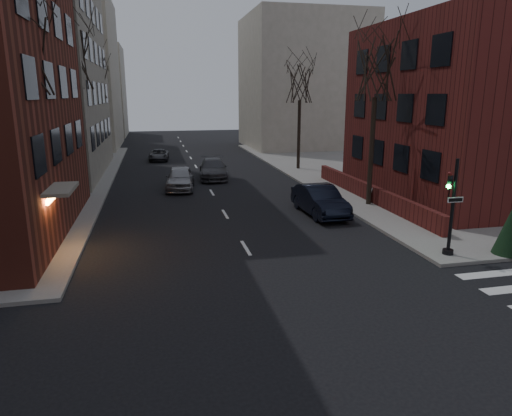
{
  "coord_description": "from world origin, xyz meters",
  "views": [
    {
      "loc": [
        -3.73,
        -6.82,
        6.64
      ],
      "look_at": [
        0.3,
        11.25,
        2.0
      ],
      "focal_mm": 32.0,
      "sensor_mm": 36.0,
      "label": 1
    }
  ],
  "objects_px": {
    "car_lane_silver": "(180,178)",
    "sandwich_board": "(373,194)",
    "tree_left_b": "(69,58)",
    "tree_right_b": "(300,83)",
    "streetlamp_near": "(76,136)",
    "streetlamp_far": "(107,118)",
    "car_lane_gray": "(213,169)",
    "tree_right_a": "(377,69)",
    "traffic_signal": "(451,213)",
    "car_lane_far": "(159,155)",
    "evergreen_shrub": "(510,230)",
    "tree_left_a": "(19,47)",
    "parked_sedan": "(320,200)",
    "tree_left_c": "(96,79)"
  },
  "relations": [
    {
      "from": "sandwich_board",
      "to": "tree_right_b",
      "type": "bearing_deg",
      "value": 113.48
    },
    {
      "from": "tree_left_c",
      "to": "traffic_signal",
      "type": "bearing_deg",
      "value": -61.64
    },
    {
      "from": "car_lane_silver",
      "to": "sandwich_board",
      "type": "xyz_separation_m",
      "value": [
        11.34,
        -7.2,
        -0.18
      ]
    },
    {
      "from": "car_lane_gray",
      "to": "tree_right_b",
      "type": "bearing_deg",
      "value": 23.21
    },
    {
      "from": "streetlamp_near",
      "to": "car_lane_gray",
      "type": "height_order",
      "value": "streetlamp_near"
    },
    {
      "from": "car_lane_far",
      "to": "evergreen_shrub",
      "type": "distance_m",
      "value": 35.15
    },
    {
      "from": "tree_left_b",
      "to": "parked_sedan",
      "type": "relative_size",
      "value": 2.15
    },
    {
      "from": "tree_left_b",
      "to": "tree_left_c",
      "type": "xyz_separation_m",
      "value": [
        0.0,
        14.0,
        -0.88
      ]
    },
    {
      "from": "tree_right_a",
      "to": "evergreen_shrub",
      "type": "height_order",
      "value": "tree_right_a"
    },
    {
      "from": "tree_right_a",
      "to": "parked_sedan",
      "type": "distance_m",
      "value": 8.13
    },
    {
      "from": "tree_left_a",
      "to": "streetlamp_near",
      "type": "height_order",
      "value": "tree_left_a"
    },
    {
      "from": "tree_left_a",
      "to": "tree_right_a",
      "type": "relative_size",
      "value": 1.06
    },
    {
      "from": "tree_left_c",
      "to": "tree_right_b",
      "type": "height_order",
      "value": "tree_left_c"
    },
    {
      "from": "traffic_signal",
      "to": "car_lane_far",
      "type": "height_order",
      "value": "traffic_signal"
    },
    {
      "from": "tree_left_b",
      "to": "tree_right_b",
      "type": "height_order",
      "value": "tree_left_b"
    },
    {
      "from": "tree_right_b",
      "to": "sandwich_board",
      "type": "distance_m",
      "value": 15.26
    },
    {
      "from": "tree_left_c",
      "to": "evergreen_shrub",
      "type": "relative_size",
      "value": 4.77
    },
    {
      "from": "tree_right_b",
      "to": "evergreen_shrub",
      "type": "height_order",
      "value": "tree_right_b"
    },
    {
      "from": "parked_sedan",
      "to": "sandwich_board",
      "type": "xyz_separation_m",
      "value": [
        4.08,
        1.64,
        -0.2
      ]
    },
    {
      "from": "tree_right_a",
      "to": "car_lane_gray",
      "type": "height_order",
      "value": "tree_right_a"
    },
    {
      "from": "car_lane_silver",
      "to": "tree_left_c",
      "type": "bearing_deg",
      "value": 121.71
    },
    {
      "from": "car_lane_gray",
      "to": "evergreen_shrub",
      "type": "relative_size",
      "value": 2.62
    },
    {
      "from": "parked_sedan",
      "to": "evergreen_shrub",
      "type": "relative_size",
      "value": 2.46
    },
    {
      "from": "parked_sedan",
      "to": "tree_left_b",
      "type": "bearing_deg",
      "value": 144.27
    },
    {
      "from": "streetlamp_near",
      "to": "streetlamp_far",
      "type": "bearing_deg",
      "value": 90.0
    },
    {
      "from": "streetlamp_near",
      "to": "car_lane_silver",
      "type": "bearing_deg",
      "value": 30.58
    },
    {
      "from": "streetlamp_near",
      "to": "car_lane_silver",
      "type": "xyz_separation_m",
      "value": [
        6.15,
        3.64,
        -3.43
      ]
    },
    {
      "from": "tree_left_a",
      "to": "tree_right_b",
      "type": "distance_m",
      "value": 25.19
    },
    {
      "from": "tree_left_b",
      "to": "car_lane_silver",
      "type": "xyz_separation_m",
      "value": [
        6.75,
        -0.36,
        -8.1
      ]
    },
    {
      "from": "streetlamp_far",
      "to": "evergreen_shrub",
      "type": "bearing_deg",
      "value": -60.89
    },
    {
      "from": "streetlamp_near",
      "to": "sandwich_board",
      "type": "bearing_deg",
      "value": -11.53
    },
    {
      "from": "tree_right_a",
      "to": "streetlamp_far",
      "type": "relative_size",
      "value": 1.55
    },
    {
      "from": "tree_right_a",
      "to": "car_lane_silver",
      "type": "height_order",
      "value": "tree_right_a"
    },
    {
      "from": "streetlamp_far",
      "to": "car_lane_silver",
      "type": "xyz_separation_m",
      "value": [
        6.15,
        -16.36,
        -3.43
      ]
    },
    {
      "from": "car_lane_gray",
      "to": "tree_left_b",
      "type": "bearing_deg",
      "value": -154.84
    },
    {
      "from": "traffic_signal",
      "to": "tree_right_a",
      "type": "bearing_deg",
      "value": 84.53
    },
    {
      "from": "tree_left_b",
      "to": "tree_right_a",
      "type": "relative_size",
      "value": 1.11
    },
    {
      "from": "tree_left_a",
      "to": "car_lane_silver",
      "type": "xyz_separation_m",
      "value": [
        6.75,
        11.64,
        -7.66
      ]
    },
    {
      "from": "tree_left_a",
      "to": "parked_sedan",
      "type": "bearing_deg",
      "value": 11.29
    },
    {
      "from": "traffic_signal",
      "to": "streetlamp_near",
      "type": "relative_size",
      "value": 0.64
    },
    {
      "from": "traffic_signal",
      "to": "parked_sedan",
      "type": "height_order",
      "value": "traffic_signal"
    },
    {
      "from": "tree_right_b",
      "to": "car_lane_gray",
      "type": "distance_m",
      "value": 10.81
    },
    {
      "from": "streetlamp_far",
      "to": "sandwich_board",
      "type": "xyz_separation_m",
      "value": [
        17.49,
        -23.57,
        -3.61
      ]
    },
    {
      "from": "tree_right_a",
      "to": "streetlamp_near",
      "type": "relative_size",
      "value": 1.55
    },
    {
      "from": "tree_left_b",
      "to": "evergreen_shrub",
      "type": "relative_size",
      "value": 5.3
    },
    {
      "from": "tree_left_b",
      "to": "car_lane_silver",
      "type": "distance_m",
      "value": 10.55
    },
    {
      "from": "streetlamp_far",
      "to": "sandwich_board",
      "type": "height_order",
      "value": "streetlamp_far"
    },
    {
      "from": "traffic_signal",
      "to": "tree_right_a",
      "type": "distance_m",
      "value": 10.92
    },
    {
      "from": "tree_left_a",
      "to": "car_lane_far",
      "type": "distance_m",
      "value": 28.5
    },
    {
      "from": "tree_right_a",
      "to": "sandwich_board",
      "type": "xyz_separation_m",
      "value": [
        0.49,
        0.43,
        -7.4
      ]
    }
  ]
}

